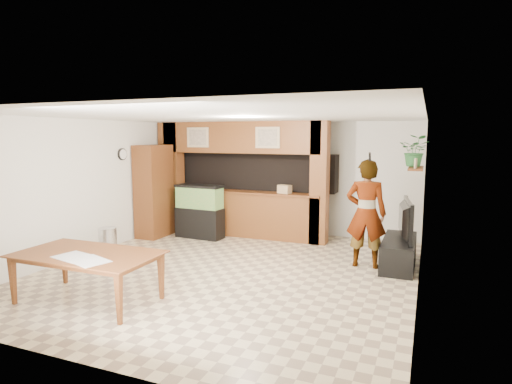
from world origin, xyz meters
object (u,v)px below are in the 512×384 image
at_px(pantry_cabinet, 154,191).
at_px(television, 400,219).
at_px(aquarium, 200,212).
at_px(person, 366,214).
at_px(dining_table, 86,278).

bearing_deg(pantry_cabinet, television, -3.40).
height_order(aquarium, person, person).
bearing_deg(person, dining_table, 39.98).
height_order(television, person, person).
bearing_deg(dining_table, aquarium, 95.68).
xyz_separation_m(pantry_cabinet, aquarium, (1.04, 0.24, -0.45)).
distance_m(television, person, 0.61).
relative_size(television, person, 0.64).
bearing_deg(person, pantry_cabinet, -9.88).
relative_size(aquarium, dining_table, 0.61).
bearing_deg(person, aquarium, -15.30).
distance_m(aquarium, dining_table, 3.95).
height_order(pantry_cabinet, person, pantry_cabinet).
relative_size(pantry_cabinet, dining_table, 1.06).
bearing_deg(aquarium, person, -8.58).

